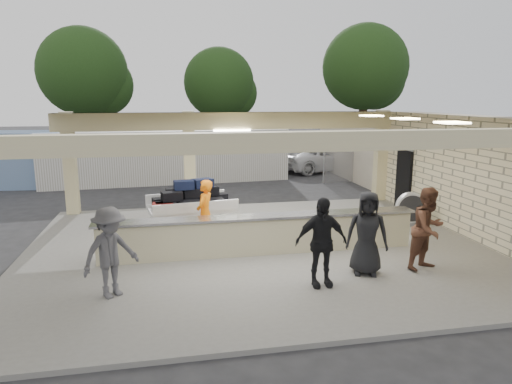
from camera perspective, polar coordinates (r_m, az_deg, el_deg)
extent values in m
plane|color=#28282A|center=(12.31, 0.08, -7.25)|extent=(120.00, 120.00, 0.00)
cube|color=slate|center=(12.29, 0.08, -7.03)|extent=(12.00, 10.00, 0.10)
cube|color=beige|center=(11.65, 0.09, 9.26)|extent=(12.00, 10.00, 0.02)
cube|color=beige|center=(14.26, 24.48, 1.58)|extent=(0.02, 10.00, 3.50)
cube|color=black|center=(16.99, 17.96, 1.47)|extent=(0.10, 0.95, 2.10)
cube|color=beige|center=(16.35, -3.15, 8.88)|extent=(12.00, 0.50, 0.60)
cube|color=beige|center=(6.97, 7.80, 6.31)|extent=(12.00, 0.30, 0.30)
cube|color=beige|center=(16.65, -22.22, 3.24)|extent=(0.40, 0.40, 3.50)
cube|color=beige|center=(16.34, -8.32, 3.84)|extent=(0.40, 0.40, 3.50)
cube|color=beige|center=(18.24, 15.30, 4.35)|extent=(0.40, 0.40, 3.50)
cube|color=white|center=(16.12, -3.01, 7.70)|extent=(1.30, 0.12, 0.06)
cube|color=#FFEABF|center=(14.27, 14.23, 9.23)|extent=(0.55, 0.55, 0.04)
cube|color=#FFEABF|center=(12.49, 18.13, 8.71)|extent=(0.55, 0.55, 0.04)
cube|color=#FFEABF|center=(10.79, 23.29, 7.97)|extent=(0.55, 0.55, 0.04)
cube|color=#BDB38D|center=(11.67, 0.56, -5.47)|extent=(8.00, 0.50, 0.90)
cube|color=#B7B7BC|center=(11.53, 0.56, -3.10)|extent=(8.20, 0.58, 0.06)
cube|color=silver|center=(13.99, -8.11, -2.03)|extent=(2.74, 1.91, 0.12)
cylinder|color=black|center=(13.39, -11.78, -4.57)|extent=(0.19, 0.42, 0.40)
cylinder|color=black|center=(14.45, -12.45, -3.40)|extent=(0.19, 0.42, 0.40)
cylinder|color=black|center=(13.81, -3.46, -3.84)|extent=(0.19, 0.42, 0.40)
cylinder|color=black|center=(14.84, -4.71, -2.76)|extent=(0.19, 0.42, 0.40)
cube|color=silver|center=(14.67, -8.77, -0.60)|extent=(2.50, 0.46, 0.30)
cube|color=silver|center=(13.22, -7.43, -1.91)|extent=(2.50, 0.46, 0.30)
cube|color=black|center=(13.51, -11.20, -1.79)|extent=(0.64, 0.47, 0.26)
cube|color=black|center=(13.64, -8.27, -1.56)|extent=(0.64, 0.47, 0.26)
cube|color=black|center=(13.80, -5.40, -1.34)|extent=(0.64, 0.47, 0.26)
cube|color=black|center=(14.10, -11.60, -1.25)|extent=(0.64, 0.47, 0.26)
cube|color=black|center=(14.21, -8.79, -1.04)|extent=(0.64, 0.47, 0.26)
cube|color=black|center=(14.37, -6.03, -0.83)|extent=(0.64, 0.47, 0.26)
cube|color=black|center=(13.58, -10.47, -0.51)|extent=(0.64, 0.47, 0.26)
cube|color=black|center=(13.91, -7.76, -0.14)|extent=(0.64, 0.47, 0.26)
cube|color=black|center=(14.22, -5.95, 0.16)|extent=(0.64, 0.47, 0.26)
cube|color=black|center=(14.10, -10.03, -0.05)|extent=(0.64, 0.47, 0.26)
cube|color=black|center=(13.79, -9.01, 0.88)|extent=(0.64, 0.47, 0.26)
cube|color=black|center=(14.02, -6.67, 1.12)|extent=(0.64, 0.47, 0.26)
cube|color=#590F0C|center=(13.40, -11.55, -1.92)|extent=(0.64, 0.47, 0.26)
cube|color=black|center=(14.44, -4.87, -0.74)|extent=(0.64, 0.47, 0.26)
cylinder|color=silver|center=(14.95, 18.85, -1.83)|extent=(0.97, 0.58, 0.92)
cylinder|color=black|center=(14.95, 18.85, -1.83)|extent=(0.89, 0.58, 0.82)
cube|color=silver|center=(14.90, 17.72, -3.43)|extent=(0.06, 0.51, 0.31)
cube|color=silver|center=(15.20, 19.76, -3.27)|extent=(0.06, 0.51, 0.31)
imported|color=orange|center=(12.13, -6.40, -2.67)|extent=(0.62, 0.75, 1.80)
imported|color=brown|center=(11.16, 20.74, -4.32)|extent=(1.02, 0.74, 1.92)
imported|color=black|center=(9.62, 8.15, -6.22)|extent=(1.12, 0.43, 1.90)
imported|color=#4C4C51|center=(9.47, -17.75, -7.21)|extent=(1.20, 1.04, 1.83)
imported|color=black|center=(10.46, 13.70, -5.01)|extent=(1.00, 0.66, 1.89)
imported|color=white|center=(25.72, 8.30, 4.20)|extent=(5.45, 3.86, 1.41)
imported|color=white|center=(29.22, 20.94, 4.30)|extent=(4.25, 2.29, 1.27)
imported|color=black|center=(28.49, 3.57, 4.93)|extent=(4.06, 1.69, 1.32)
cube|color=silver|center=(22.54, -10.95, 4.46)|extent=(11.65, 3.15, 2.49)
cylinder|color=gray|center=(21.87, 8.46, 3.68)|extent=(0.06, 0.06, 2.00)
cylinder|color=gray|center=(22.61, 13.26, 3.75)|extent=(0.06, 0.06, 2.00)
cylinder|color=gray|center=(23.50, 17.72, 3.80)|extent=(0.06, 0.06, 2.00)
cylinder|color=gray|center=(24.52, 21.84, 3.82)|extent=(0.06, 0.06, 2.00)
cylinder|color=gray|center=(25.66, 25.61, 3.82)|extent=(0.06, 0.06, 2.00)
cylinder|color=gray|center=(26.89, 29.05, 3.81)|extent=(0.06, 0.06, 2.00)
cube|color=gray|center=(24.52, 21.84, 3.82)|extent=(12.00, 0.02, 2.00)
cylinder|color=gray|center=(24.42, 22.02, 6.14)|extent=(12.00, 0.05, 0.05)
cylinder|color=#382619|center=(35.93, -20.41, 8.16)|extent=(0.70, 0.70, 4.50)
sphere|color=black|center=(35.94, -20.83, 13.89)|extent=(6.30, 6.30, 6.30)
sphere|color=black|center=(36.33, -18.66, 12.58)|extent=(4.50, 4.50, 4.50)
cylinder|color=#382619|center=(37.72, -4.57, 8.60)|extent=(0.70, 0.70, 4.00)
sphere|color=black|center=(37.68, -4.65, 13.46)|extent=(5.60, 5.60, 5.60)
sphere|color=black|center=(38.41, -2.91, 12.25)|extent=(4.00, 4.00, 4.00)
cylinder|color=#382619|center=(39.91, 13.21, 9.21)|extent=(0.70, 0.70, 5.00)
sphere|color=black|center=(39.96, 13.48, 14.95)|extent=(7.00, 7.00, 7.00)
sphere|color=black|center=(40.95, 14.63, 13.40)|extent=(5.00, 5.00, 5.00)
cube|color=beige|center=(24.55, 17.73, 5.52)|extent=(6.00, 8.00, 3.20)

